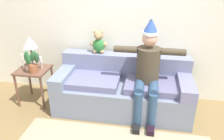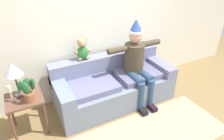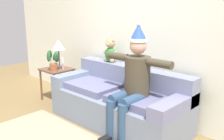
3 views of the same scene
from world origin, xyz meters
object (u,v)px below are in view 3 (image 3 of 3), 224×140
Objects in this scene: couch at (120,102)px; side_table at (57,74)px; potted_plant at (53,60)px; candle_short at (63,62)px; person_seated at (133,80)px; table_lamp at (58,46)px; candle_tall at (51,59)px; teddy_bear at (110,52)px.

couch is 1.49m from side_table.
candle_short is at bearing 65.43° from potted_plant.
person_seated is 2.97× the size of table_lamp.
potted_plant is at bearing -172.65° from couch.
person_seated reaches higher than potted_plant.
potted_plant reaches higher than candle_short.
candle_tall is at bearing -171.89° from side_table.
side_table is 0.28m from candle_short.
teddy_bear reaches higher than couch.
couch is 8.16× the size of candle_tall.
side_table is (-1.85, 0.09, -0.28)m from person_seated.
table_lamp is (-1.08, -0.25, 0.00)m from teddy_bear.
potted_plant is 1.82× the size of candle_short.
couch is 9.93× the size of candle_short.
couch is 0.85m from teddy_bear.
teddy_bear is at bearing 148.62° from couch.
table_lamp is 0.33m from candle_short.
person_seated is 1.72m from candle_short.
candle_short is (0.18, -0.06, -0.26)m from table_lamp.
person_seated is 1.92m from table_lamp.
person_seated reaches higher than candle_short.
couch is 4.08× the size of table_lamp.
table_lamp reaches higher than couch.
side_table is 2.35× the size of candle_tall.
side_table is 0.32m from potted_plant.
couch is at bearing -31.38° from teddy_bear.
potted_plant is (-1.78, -0.02, 0.01)m from person_seated.
couch is at bearing 7.35° from potted_plant.
candle_tall reaches higher than candle_short.
candle_short is at bearing -161.41° from teddy_bear.
candle_tall reaches higher than side_table.
side_table is at bearing -66.82° from table_lamp.
table_lamp is 1.34× the size of potted_plant.
candle_tall is (-0.14, -0.02, 0.27)m from side_table.
potted_plant is at bearing -57.70° from side_table.
person_seated is at bearing -5.64° from table_lamp.
teddy_bear is at bearing 17.07° from candle_tall.
table_lamp reaches higher than potted_plant.
side_table is 1.18× the size of table_lamp.
person_seated is 1.78m from potted_plant.
potted_plant is 1.50× the size of candle_tall.
potted_plant reaches higher than candle_tall.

